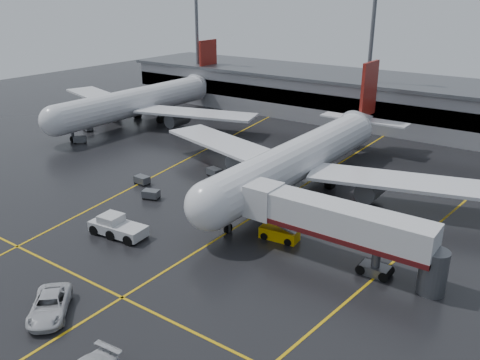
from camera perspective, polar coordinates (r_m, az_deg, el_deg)
The scene contains 19 objects.
ground at distance 59.50m, azimuth 2.69°, elevation -3.44°, with size 220.00×220.00×0.00m, color black.
apron_line_centre at distance 59.49m, azimuth 2.69°, elevation -3.43°, with size 0.25×90.00×0.02m, color gold.
apron_line_stop at distance 44.88m, azimuth -13.20°, elevation -12.83°, with size 60.00×0.25×0.02m, color gold.
apron_line_left at distance 78.23m, azimuth -5.64°, elevation 2.57°, with size 0.25×70.00×0.02m, color gold.
apron_line_right at distance 61.86m, azimuth 22.13°, elevation -4.07°, with size 0.25×70.00×0.02m, color gold.
terminal at distance 100.11m, azimuth 18.01°, elevation 8.28°, with size 122.00×19.00×8.60m.
light_mast_left at distance 115.28m, azimuth -4.89°, elevation 15.87°, with size 3.00×1.20×25.45m.
light_mast_mid at distance 94.64m, azimuth 14.59°, elevation 14.20°, with size 3.00×1.20×25.45m.
main_airliner at distance 65.81m, azimuth 7.36°, elevation 2.77°, with size 48.80×45.60×14.10m.
second_airliner at distance 100.09m, azimuth -10.95°, elevation 8.85°, with size 48.80×45.60×14.10m.
jet_bridge at distance 47.95m, azimuth 10.82°, elevation -4.92°, with size 19.90×3.40×6.05m.
pushback_tractor at distance 54.89m, azimuth -13.76°, elevation -5.22°, with size 6.55×3.30×2.26m.
belt_loader at distance 52.78m, azimuth 4.48°, elevation -6.06°, with size 4.19×2.27×2.55m.
service_van_a at distance 44.09m, azimuth -20.75°, elevation -13.15°, with size 2.74×5.95×1.65m, color silver.
baggage_cart_a at distance 63.39m, azimuth -10.04°, elevation -1.56°, with size 2.31×1.88×1.12m.
baggage_cart_b at distance 68.30m, azimuth -11.04°, elevation 0.05°, with size 2.04×1.37×1.12m.
baggage_cart_c at distance 70.01m, azimuth -2.93°, elevation 0.95°, with size 2.24×1.71×1.12m.
baggage_cart_d at distance 96.63m, azimuth -16.86°, elevation 5.71°, with size 2.29×1.82×1.12m.
baggage_cart_e at distance 89.28m, azimuth -17.68°, elevation 4.41°, with size 2.34×2.32×1.12m.
Camera 1 is at (29.17, -45.68, 24.55)m, focal length 37.67 mm.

